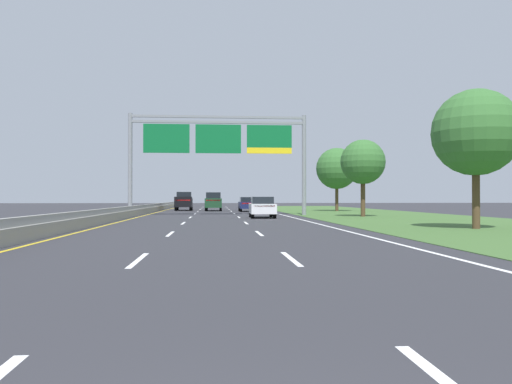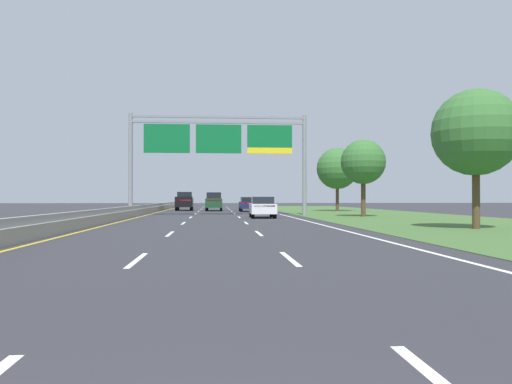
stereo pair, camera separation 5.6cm
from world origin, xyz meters
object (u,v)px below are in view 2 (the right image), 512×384
Objects in this scene: overhead_sign_gantry at (219,143)px; roadside_tree_near at (476,133)px; car_white_right_lane_sedan at (262,207)px; car_navy_right_lane_sedan at (248,204)px; roadside_tree_mid at (363,162)px; car_darkgreen_centre_lane_suv at (214,201)px; roadside_tree_far at (337,169)px; pickup_truck_black at (184,201)px.

roadside_tree_near is at bearing -58.77° from overhead_sign_gantry.
car_white_right_lane_sedan is 17.78m from car_navy_right_lane_sedan.
car_navy_right_lane_sedan is at bearing 1.15° from car_white_right_lane_sedan.
roadside_tree_near reaches higher than car_white_right_lane_sedan.
roadside_tree_mid reaches higher than car_navy_right_lane_sedan.
roadside_tree_far reaches higher than car_darkgreen_centre_lane_suv.
overhead_sign_gantry is at bearing 33.69° from car_white_right_lane_sedan.
pickup_truck_black is (-3.96, 18.28, -5.04)m from overhead_sign_gantry.
pickup_truck_black is 1.23× the size of car_navy_right_lane_sedan.
roadside_tree_mid is 17.05m from roadside_tree_far.
roadside_tree_near reaches higher than pickup_truck_black.
roadside_tree_near is (12.12, -19.98, -1.51)m from overhead_sign_gantry.
roadside_tree_far is at bearing -107.95° from pickup_truck_black.
pickup_truck_black is at bearing 124.67° from roadside_tree_mid.
pickup_truck_black is 1.15× the size of car_darkgreen_centre_lane_suv.
pickup_truck_black is 1.23× the size of car_white_right_lane_sedan.
car_white_right_lane_sedan is 0.94× the size of car_darkgreen_centre_lane_suv.
roadside_tree_mid is at bearing -154.27° from car_navy_right_lane_sedan.
pickup_truck_black is 18.43m from roadside_tree_far.
car_white_right_lane_sedan is 0.63× the size of roadside_tree_far.
car_darkgreen_centre_lane_suv is (-0.43, 15.98, -5.02)m from overhead_sign_gantry.
pickup_truck_black is 0.89× the size of roadside_tree_mid.
overhead_sign_gantry reaches higher than pickup_truck_black.
pickup_truck_black is 0.81× the size of roadside_tree_near.
car_white_right_lane_sedan is 21.17m from roadside_tree_far.
overhead_sign_gantry is 23.42m from roadside_tree_near.
roadside_tree_far reaches higher than roadside_tree_mid.
overhead_sign_gantry is 2.25× the size of roadside_tree_near.
car_navy_right_lane_sedan is at bearing -131.26° from car_darkgreen_centre_lane_suv.
roadside_tree_far is (13.77, -2.91, 3.67)m from car_darkgreen_centre_lane_suv.
car_white_right_lane_sedan is 0.73× the size of roadside_tree_mid.
car_darkgreen_centre_lane_suv is 14.55m from roadside_tree_far.
car_navy_right_lane_sedan is 34.03m from roadside_tree_near.
car_navy_right_lane_sedan is 0.66× the size of roadside_tree_near.
overhead_sign_gantry reaches higher than car_navy_right_lane_sedan.
overhead_sign_gantry is at bearing -135.57° from roadside_tree_far.
roadside_tree_far is at bearing 83.31° from roadside_tree_mid.
pickup_truck_black is at bearing 57.40° from car_darkgreen_centre_lane_suv.
pickup_truck_black is 9.16m from car_navy_right_lane_sedan.
pickup_truck_black is at bearing 18.39° from car_white_right_lane_sedan.
overhead_sign_gantry reaches higher than car_white_right_lane_sedan.
roadside_tree_near is at bearing -160.29° from car_darkgreen_centre_lane_suv.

